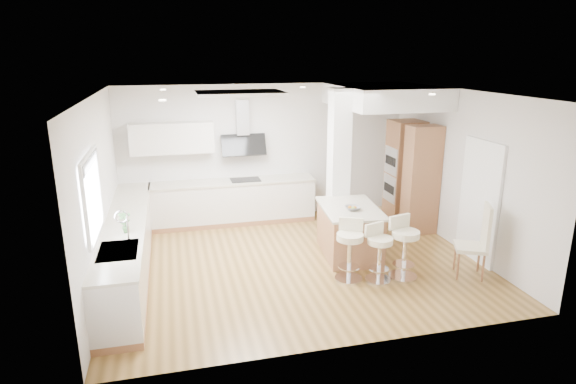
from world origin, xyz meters
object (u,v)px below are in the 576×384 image
object	(u,v)px
bar_stool_a	(350,247)
bar_stool_b	(379,250)
dining_chair	(478,239)
peninsula	(349,231)
bar_stool_c	(404,244)

from	to	relation	value
bar_stool_a	bar_stool_b	size ratio (longest dim) A/B	1.07
bar_stool_b	dining_chair	bearing A→B (deg)	-26.53
peninsula	bar_stool_a	world-z (taller)	bar_stool_a
bar_stool_c	dining_chair	xyz separation A→B (m)	(1.12, -0.25, 0.08)
peninsula	bar_stool_b	xyz separation A→B (m)	(0.08, -1.04, 0.07)
peninsula	bar_stool_c	xyz separation A→B (m)	(0.50, -1.03, 0.12)
bar_stool_a	bar_stool_c	distance (m)	0.85
bar_stool_a	bar_stool_b	world-z (taller)	bar_stool_a
bar_stool_b	bar_stool_c	world-z (taller)	bar_stool_c
bar_stool_a	dining_chair	xyz separation A→B (m)	(1.96, -0.39, 0.09)
bar_stool_a	bar_stool_c	xyz separation A→B (m)	(0.84, -0.13, 0.01)
bar_stool_a	bar_stool_b	distance (m)	0.44
peninsula	bar_stool_c	bearing A→B (deg)	-58.06
bar_stool_b	bar_stool_c	size ratio (longest dim) A/B	0.91
bar_stool_a	dining_chair	world-z (taller)	dining_chair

